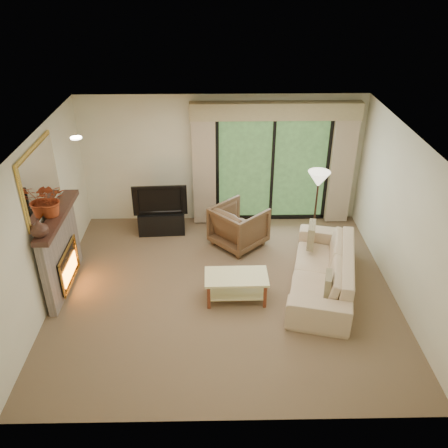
{
  "coord_description": "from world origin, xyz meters",
  "views": [
    {
      "loc": [
        -0.12,
        -6.24,
        4.83
      ],
      "look_at": [
        0.0,
        0.3,
        1.1
      ],
      "focal_mm": 38.0,
      "sensor_mm": 36.0,
      "label": 1
    }
  ],
  "objects_px": {
    "media_console": "(162,222)",
    "armchair": "(239,226)",
    "coffee_table": "(236,287)",
    "sofa": "(322,269)"
  },
  "relations": [
    {
      "from": "media_console",
      "to": "sofa",
      "type": "xyz_separation_m",
      "value": [
        2.81,
        -1.87,
        0.13
      ]
    },
    {
      "from": "media_console",
      "to": "coffee_table",
      "type": "bearing_deg",
      "value": -60.27
    },
    {
      "from": "sofa",
      "to": "coffee_table",
      "type": "relative_size",
      "value": 2.42
    },
    {
      "from": "media_console",
      "to": "sofa",
      "type": "bearing_deg",
      "value": -36.71
    },
    {
      "from": "coffee_table",
      "to": "sofa",
      "type": "bearing_deg",
      "value": 10.53
    },
    {
      "from": "media_console",
      "to": "armchair",
      "type": "distance_m",
      "value": 1.6
    },
    {
      "from": "armchair",
      "to": "coffee_table",
      "type": "xyz_separation_m",
      "value": [
        -0.12,
        -1.64,
        -0.18
      ]
    },
    {
      "from": "media_console",
      "to": "coffee_table",
      "type": "relative_size",
      "value": 0.91
    },
    {
      "from": "sofa",
      "to": "media_console",
      "type": "bearing_deg",
      "value": -109.52
    },
    {
      "from": "sofa",
      "to": "coffee_table",
      "type": "distance_m",
      "value": 1.46
    }
  ]
}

